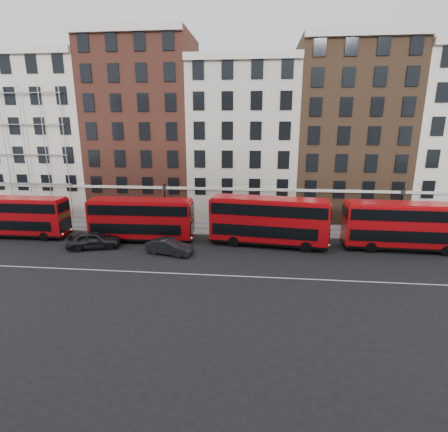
# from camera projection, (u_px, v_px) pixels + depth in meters

# --- Properties ---
(ground) EXTENTS (120.00, 120.00, 0.00)m
(ground) POSITION_uv_depth(u_px,v_px,m) (232.00, 266.00, 29.48)
(ground) COLOR black
(ground) RESTS_ON ground
(pavement) EXTENTS (80.00, 5.00, 0.15)m
(pavement) POSITION_uv_depth(u_px,v_px,m) (239.00, 229.00, 39.55)
(pavement) COLOR slate
(pavement) RESTS_ON ground
(kerb) EXTENTS (80.00, 0.30, 0.16)m
(kerb) POSITION_uv_depth(u_px,v_px,m) (238.00, 236.00, 37.15)
(kerb) COLOR gray
(kerb) RESTS_ON ground
(road_centre_line) EXTENTS (70.00, 0.12, 0.01)m
(road_centre_line) POSITION_uv_depth(u_px,v_px,m) (230.00, 276.00, 27.56)
(road_centre_line) COLOR white
(road_centre_line) RESTS_ON ground
(building_terrace) EXTENTS (64.00, 11.95, 22.00)m
(building_terrace) POSITION_uv_depth(u_px,v_px,m) (241.00, 135.00, 44.05)
(building_terrace) COLOR beige
(building_terrace) RESTS_ON ground
(bus_a) EXTENTS (10.15, 2.50, 4.26)m
(bus_a) POSITION_uv_depth(u_px,v_px,m) (19.00, 216.00, 36.43)
(bus_a) COLOR #BA090E
(bus_a) RESTS_ON ground
(bus_b) EXTENTS (10.42, 2.74, 4.35)m
(bus_b) POSITION_uv_depth(u_px,v_px,m) (141.00, 219.00, 35.12)
(bus_b) COLOR #BA090E
(bus_b) RESTS_ON ground
(bus_c) EXTENTS (11.56, 4.08, 4.76)m
(bus_c) POSITION_uv_depth(u_px,v_px,m) (268.00, 220.00, 33.81)
(bus_c) COLOR #BA090E
(bus_c) RESTS_ON ground
(bus_d) EXTENTS (10.93, 2.90, 4.56)m
(bus_d) POSITION_uv_depth(u_px,v_px,m) (403.00, 225.00, 32.60)
(bus_d) COLOR #BA090E
(bus_d) RESTS_ON ground
(car_rear) EXTENTS (5.28, 3.29, 1.68)m
(car_rear) POSITION_uv_depth(u_px,v_px,m) (94.00, 240.00, 33.47)
(car_rear) COLOR #242427
(car_rear) RESTS_ON ground
(car_front) EXTENTS (4.58, 2.56, 1.43)m
(car_front) POSITION_uv_depth(u_px,v_px,m) (169.00, 247.00, 31.96)
(car_front) COLOR black
(car_front) RESTS_ON ground
(lamp_post_left) EXTENTS (0.44, 0.44, 5.33)m
(lamp_post_left) POSITION_uv_depth(u_px,v_px,m) (165.00, 206.00, 37.55)
(lamp_post_left) COLOR black
(lamp_post_left) RESTS_ON pavement
(lamp_post_right) EXTENTS (0.44, 0.44, 5.33)m
(lamp_post_right) POSITION_uv_depth(u_px,v_px,m) (401.00, 210.00, 35.57)
(lamp_post_right) COLOR black
(lamp_post_right) RESTS_ON pavement
(iron_railings) EXTENTS (6.60, 0.06, 1.00)m
(iron_railings) POSITION_uv_depth(u_px,v_px,m) (240.00, 219.00, 41.52)
(iron_railings) COLOR black
(iron_railings) RESTS_ON pavement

